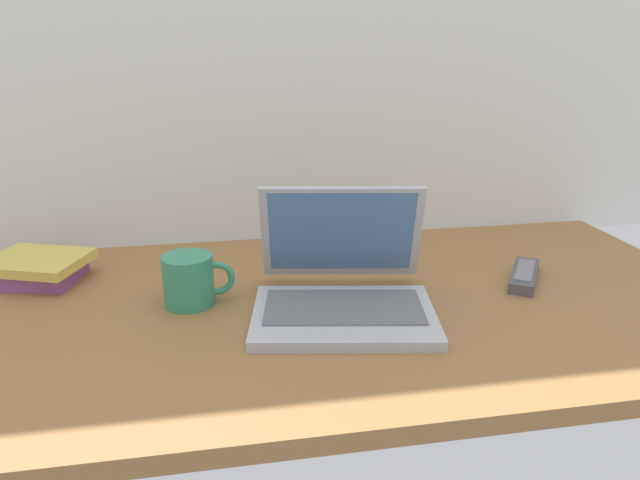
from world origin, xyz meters
The scene contains 5 objects.
desk centered at (0.00, 0.00, 0.01)m, with size 1.60×0.76×0.03m.
laptop centered at (0.06, -0.03, 0.07)m, with size 0.35×0.34×0.21m.
coffee_mug centered at (-0.20, 0.03, 0.08)m, with size 0.13×0.09×0.09m.
remote_control_near centered at (0.44, 0.03, 0.04)m, with size 0.13×0.16×0.02m.
book_stack centered at (-0.51, 0.20, 0.06)m, with size 0.22×0.20×0.05m.
Camera 1 is at (-0.15, -0.97, 0.49)m, focal length 33.08 mm.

